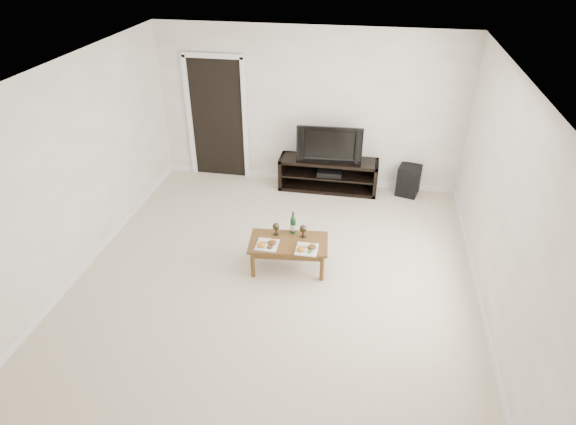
# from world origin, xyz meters

# --- Properties ---
(floor) EXTENTS (5.50, 5.50, 0.00)m
(floor) POSITION_xyz_m (0.00, 0.00, 0.00)
(floor) COLOR beige
(floor) RESTS_ON ground
(back_wall) EXTENTS (5.00, 0.04, 2.60)m
(back_wall) POSITION_xyz_m (0.00, 2.77, 1.30)
(back_wall) COLOR white
(back_wall) RESTS_ON ground
(ceiling) EXTENTS (5.00, 5.50, 0.04)m
(ceiling) POSITION_xyz_m (0.00, 0.00, 2.62)
(ceiling) COLOR white
(ceiling) RESTS_ON back_wall
(doorway) EXTENTS (0.90, 0.02, 2.05)m
(doorway) POSITION_xyz_m (-1.55, 2.73, 1.02)
(doorway) COLOR black
(doorway) RESTS_ON ground
(media_console) EXTENTS (1.63, 0.45, 0.55)m
(media_console) POSITION_xyz_m (0.40, 2.50, 0.28)
(media_console) COLOR black
(media_console) RESTS_ON ground
(television) EXTENTS (1.06, 0.18, 0.61)m
(television) POSITION_xyz_m (0.40, 2.50, 0.85)
(television) COLOR black
(television) RESTS_ON media_console
(av_receiver) EXTENTS (0.41, 0.31, 0.08)m
(av_receiver) POSITION_xyz_m (0.42, 2.48, 0.33)
(av_receiver) COLOR black
(av_receiver) RESTS_ON media_console
(subwoofer) EXTENTS (0.41, 0.41, 0.50)m
(subwoofer) POSITION_xyz_m (1.72, 2.57, 0.25)
(subwoofer) COLOR black
(subwoofer) RESTS_ON ground
(coffee_table) EXTENTS (1.05, 0.64, 0.42)m
(coffee_table) POSITION_xyz_m (0.13, 0.24, 0.21)
(coffee_table) COLOR brown
(coffee_table) RESTS_ON ground
(plate_left) EXTENTS (0.27, 0.27, 0.07)m
(plate_left) POSITION_xyz_m (-0.12, 0.10, 0.45)
(plate_left) COLOR white
(plate_left) RESTS_ON coffee_table
(plate_right) EXTENTS (0.27, 0.27, 0.07)m
(plate_right) POSITION_xyz_m (0.38, 0.10, 0.45)
(plate_right) COLOR white
(plate_right) RESTS_ON coffee_table
(wine_bottle) EXTENTS (0.07, 0.07, 0.35)m
(wine_bottle) POSITION_xyz_m (0.15, 0.45, 0.59)
(wine_bottle) COLOR #0F3719
(wine_bottle) RESTS_ON coffee_table
(goblet_left) EXTENTS (0.09, 0.09, 0.17)m
(goblet_left) POSITION_xyz_m (-0.06, 0.37, 0.51)
(goblet_left) COLOR #332A1B
(goblet_left) RESTS_ON coffee_table
(goblet_right) EXTENTS (0.09, 0.09, 0.17)m
(goblet_right) POSITION_xyz_m (0.29, 0.38, 0.51)
(goblet_right) COLOR #332A1B
(goblet_right) RESTS_ON coffee_table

